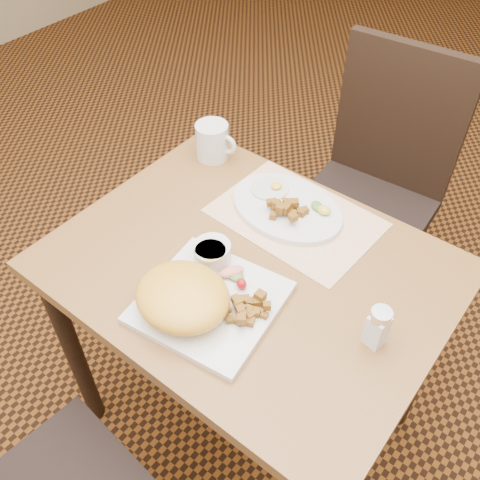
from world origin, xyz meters
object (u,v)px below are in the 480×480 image
object	(u,v)px
chair_far	(376,180)
coffee_mug	(213,141)
plate_square	(210,302)
plate_oval	(287,208)
salt_shaker	(378,327)
table	(249,293)

from	to	relation	value
chair_far	coffee_mug	world-z (taller)	chair_far
chair_far	plate_square	bearing A→B (deg)	87.36
plate_square	coffee_mug	xyz separation A→B (m)	(-0.34, 0.42, 0.04)
plate_square	plate_oval	bearing A→B (deg)	96.78
plate_square	salt_shaker	xyz separation A→B (m)	(0.32, 0.13, 0.04)
chair_far	coffee_mug	distance (m)	0.61
plate_oval	plate_square	bearing A→B (deg)	-83.22
salt_shaker	chair_far	bearing A→B (deg)	114.95
table	coffee_mug	world-z (taller)	coffee_mug
plate_square	coffee_mug	bearing A→B (deg)	129.34
coffee_mug	plate_square	bearing A→B (deg)	-50.66
table	chair_far	world-z (taller)	chair_far
table	plate_oval	size ratio (longest dim) A/B	2.96
salt_shaker	plate_square	bearing A→B (deg)	-157.62
table	chair_far	distance (m)	0.72
plate_oval	salt_shaker	world-z (taller)	salt_shaker
salt_shaker	coffee_mug	bearing A→B (deg)	157.05
table	salt_shaker	bearing A→B (deg)	-2.63
table	plate_oval	xyz separation A→B (m)	(-0.04, 0.20, 0.12)
plate_oval	coffee_mug	xyz separation A→B (m)	(-0.30, 0.06, 0.04)
table	coffee_mug	bearing A→B (deg)	141.47
plate_square	plate_oval	size ratio (longest dim) A/B	0.92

